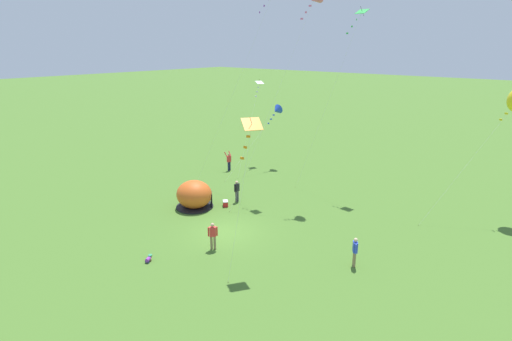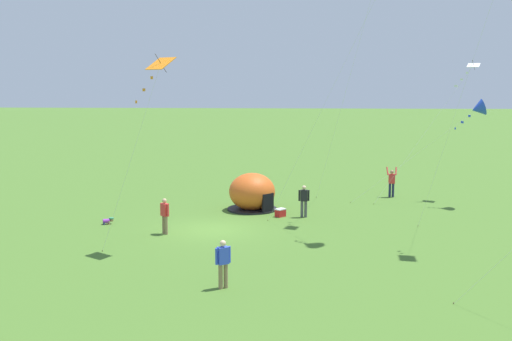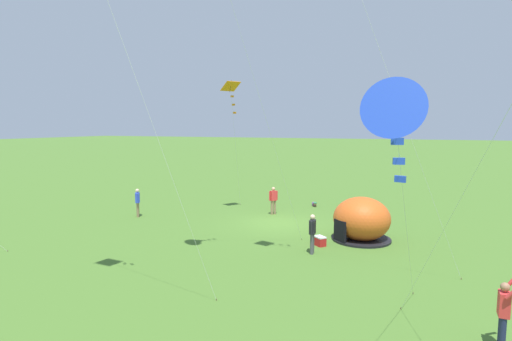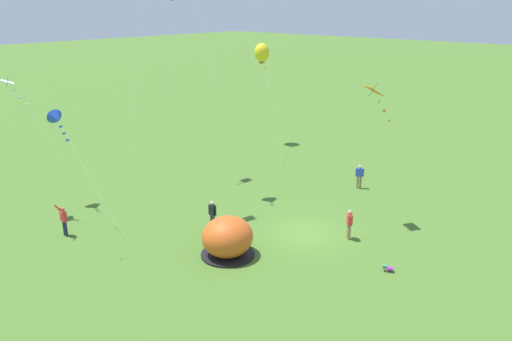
% 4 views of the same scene
% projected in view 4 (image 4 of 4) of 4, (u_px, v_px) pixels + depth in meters
% --- Properties ---
extents(ground_plane, '(300.00, 300.00, 0.00)m').
position_uv_depth(ground_plane, '(307.00, 233.00, 28.37)').
color(ground_plane, '#477028').
extents(popup_tent, '(2.81, 2.81, 2.10)m').
position_uv_depth(popup_tent, '(227.00, 238.00, 25.64)').
color(popup_tent, '#D8591E').
rests_on(popup_tent, ground).
extents(cooler_box, '(0.64, 0.63, 0.44)m').
position_uv_depth(cooler_box, '(227.00, 232.00, 28.08)').
color(cooler_box, red).
rests_on(cooler_box, ground).
extents(toddler_crawling, '(0.40, 0.55, 0.32)m').
position_uv_depth(toddler_crawling, '(388.00, 268.00, 24.31)').
color(toddler_crawling, purple).
rests_on(toddler_crawling, ground).
extents(person_strolling, '(0.26, 0.59, 1.72)m').
position_uv_depth(person_strolling, '(212.00, 213.00, 28.67)').
color(person_strolling, '#4C4C51').
rests_on(person_strolling, ground).
extents(person_arms_raised, '(0.48, 0.68, 1.89)m').
position_uv_depth(person_arms_raised, '(64.00, 219.00, 27.80)').
color(person_arms_raised, '#1E2347').
rests_on(person_arms_raised, ground).
extents(person_center_field, '(0.41, 0.51, 1.72)m').
position_uv_depth(person_center_field, '(360.00, 175.00, 34.98)').
color(person_center_field, '#8C7251').
rests_on(person_center_field, ground).
extents(person_with_toddler, '(0.43, 0.46, 1.72)m').
position_uv_depth(person_with_toddler, '(349.00, 223.00, 27.43)').
color(person_with_toddler, '#8C7251').
rests_on(person_with_toddler, ground).
extents(kite_blue, '(1.02, 7.54, 6.23)m').
position_uv_depth(kite_blue, '(57.00, 119.00, 30.77)').
color(kite_blue, silver).
rests_on(kite_blue, ground).
extents(kite_orange, '(1.27, 3.24, 8.28)m').
position_uv_depth(kite_orange, '(375.00, 95.00, 27.44)').
color(kite_orange, silver).
rests_on(kite_orange, ground).
extents(kite_yellow, '(4.35, 6.23, 9.08)m').
position_uv_depth(kite_yellow, '(262.00, 53.00, 44.24)').
color(kite_yellow, silver).
rests_on(kite_yellow, ground).
extents(kite_white, '(2.83, 6.53, 8.50)m').
position_uv_depth(kite_white, '(13.00, 89.00, 28.45)').
color(kite_white, silver).
rests_on(kite_white, ground).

